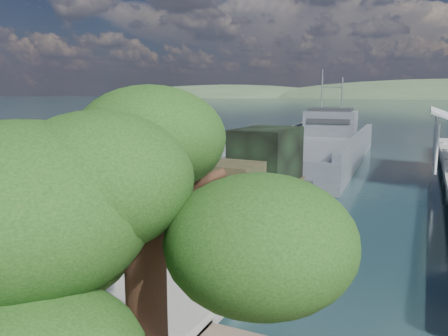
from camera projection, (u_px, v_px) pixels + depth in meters
ground at (171, 241)px, 18.91m from camera, size 1400.00×1400.00×0.00m
boat_ramp at (158, 242)px, 17.97m from camera, size 10.00×18.00×0.50m
shoreline_rocks at (71, 220)px, 21.93m from camera, size 3.20×5.60×0.90m
landing_craft at (314, 153)px, 40.55m from camera, size 9.59×32.86×9.66m
military_truck at (255, 175)px, 20.43m from camera, size 3.12×8.96×4.11m
soldier at (100, 206)px, 19.23m from camera, size 0.79×0.68×1.83m
overhang_tree at (134, 213)px, 5.78m from camera, size 6.53×6.01×5.93m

